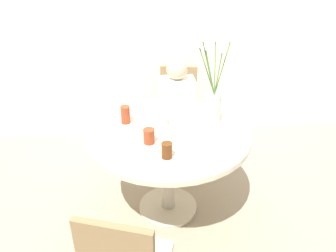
{
  "coord_description": "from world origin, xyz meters",
  "views": [
    {
      "loc": [
        -0.18,
        -2.09,
        1.94
      ],
      "look_at": [
        0.0,
        0.0,
        0.79
      ],
      "focal_mm": 35.0,
      "sensor_mm": 36.0,
      "label": 1
    }
  ],
  "objects_px": {
    "side_plate": "(213,137)",
    "drink_glass_1": "(125,115)",
    "chair_near_front": "(178,106)",
    "flower_vase": "(213,93)",
    "drink_glass_0": "(149,136)",
    "drink_glass_2": "(167,150)",
    "birthday_cake": "(154,119)",
    "person_boy": "(176,113)"
  },
  "relations": [
    {
      "from": "side_plate",
      "to": "drink_glass_1",
      "type": "distance_m",
      "value": 0.68
    },
    {
      "from": "chair_near_front",
      "to": "flower_vase",
      "type": "height_order",
      "value": "flower_vase"
    },
    {
      "from": "drink_glass_0",
      "to": "drink_glass_2",
      "type": "bearing_deg",
      "value": -60.53
    },
    {
      "from": "drink_glass_2",
      "to": "drink_glass_0",
      "type": "bearing_deg",
      "value": 119.47
    },
    {
      "from": "chair_near_front",
      "to": "drink_glass_0",
      "type": "height_order",
      "value": "chair_near_front"
    },
    {
      "from": "chair_near_front",
      "to": "birthday_cake",
      "type": "xyz_separation_m",
      "value": [
        -0.28,
        -0.88,
        0.31
      ]
    },
    {
      "from": "side_plate",
      "to": "drink_glass_1",
      "type": "bearing_deg",
      "value": 155.85
    },
    {
      "from": "flower_vase",
      "to": "side_plate",
      "type": "distance_m",
      "value": 0.33
    },
    {
      "from": "chair_near_front",
      "to": "drink_glass_1",
      "type": "relative_size",
      "value": 6.45
    },
    {
      "from": "flower_vase",
      "to": "side_plate",
      "type": "xyz_separation_m",
      "value": [
        -0.03,
        -0.23,
        -0.24
      ]
    },
    {
      "from": "flower_vase",
      "to": "side_plate",
      "type": "relative_size",
      "value": 3.51
    },
    {
      "from": "side_plate",
      "to": "drink_glass_0",
      "type": "xyz_separation_m",
      "value": [
        -0.45,
        -0.03,
        0.05
      ]
    },
    {
      "from": "birthday_cake",
      "to": "side_plate",
      "type": "distance_m",
      "value": 0.46
    },
    {
      "from": "chair_near_front",
      "to": "person_boy",
      "type": "xyz_separation_m",
      "value": [
        -0.03,
        -0.16,
        -0.0
      ]
    },
    {
      "from": "flower_vase",
      "to": "person_boy",
      "type": "height_order",
      "value": "flower_vase"
    },
    {
      "from": "chair_near_front",
      "to": "person_boy",
      "type": "bearing_deg",
      "value": -90.0
    },
    {
      "from": "drink_glass_0",
      "to": "person_boy",
      "type": "xyz_separation_m",
      "value": [
        0.3,
        0.97,
        -0.31
      ]
    },
    {
      "from": "chair_near_front",
      "to": "birthday_cake",
      "type": "height_order",
      "value": "birthday_cake"
    },
    {
      "from": "chair_near_front",
      "to": "drink_glass_0",
      "type": "xyz_separation_m",
      "value": [
        -0.33,
        -1.13,
        0.31
      ]
    },
    {
      "from": "chair_near_front",
      "to": "drink_glass_2",
      "type": "relative_size",
      "value": 8.36
    },
    {
      "from": "birthday_cake",
      "to": "flower_vase",
      "type": "xyz_separation_m",
      "value": [
        0.44,
        0.01,
        0.19
      ]
    },
    {
      "from": "side_plate",
      "to": "drink_glass_1",
      "type": "relative_size",
      "value": 1.5
    },
    {
      "from": "person_boy",
      "to": "side_plate",
      "type": "bearing_deg",
      "value": -80.67
    },
    {
      "from": "flower_vase",
      "to": "drink_glass_0",
      "type": "distance_m",
      "value": 0.58
    },
    {
      "from": "birthday_cake",
      "to": "side_plate",
      "type": "bearing_deg",
      "value": -28.02
    },
    {
      "from": "birthday_cake",
      "to": "side_plate",
      "type": "relative_size",
      "value": 0.95
    },
    {
      "from": "flower_vase",
      "to": "drink_glass_0",
      "type": "bearing_deg",
      "value": -151.66
    },
    {
      "from": "birthday_cake",
      "to": "drink_glass_2",
      "type": "xyz_separation_m",
      "value": [
        0.06,
        -0.44,
        -0.0
      ]
    },
    {
      "from": "side_plate",
      "to": "drink_glass_2",
      "type": "relative_size",
      "value": 1.95
    },
    {
      "from": "birthday_cake",
      "to": "flower_vase",
      "type": "relative_size",
      "value": 0.27
    },
    {
      "from": "drink_glass_0",
      "to": "drink_glass_1",
      "type": "distance_m",
      "value": 0.35
    },
    {
      "from": "flower_vase",
      "to": "drink_glass_1",
      "type": "height_order",
      "value": "flower_vase"
    },
    {
      "from": "side_plate",
      "to": "person_boy",
      "type": "xyz_separation_m",
      "value": [
        -0.15,
        0.94,
        -0.27
      ]
    },
    {
      "from": "flower_vase",
      "to": "drink_glass_2",
      "type": "bearing_deg",
      "value": -130.02
    },
    {
      "from": "chair_near_front",
      "to": "drink_glass_0",
      "type": "bearing_deg",
      "value": -95.48
    },
    {
      "from": "drink_glass_0",
      "to": "person_boy",
      "type": "height_order",
      "value": "person_boy"
    },
    {
      "from": "flower_vase",
      "to": "birthday_cake",
      "type": "bearing_deg",
      "value": -178.38
    },
    {
      "from": "drink_glass_2",
      "to": "side_plate",
      "type": "bearing_deg",
      "value": 32.64
    },
    {
      "from": "birthday_cake",
      "to": "person_boy",
      "type": "bearing_deg",
      "value": 70.94
    },
    {
      "from": "drink_glass_2",
      "to": "person_boy",
      "type": "height_order",
      "value": "person_boy"
    },
    {
      "from": "birthday_cake",
      "to": "side_plate",
      "type": "xyz_separation_m",
      "value": [
        0.4,
        -0.22,
        -0.05
      ]
    },
    {
      "from": "chair_near_front",
      "to": "person_boy",
      "type": "distance_m",
      "value": 0.16
    }
  ]
}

